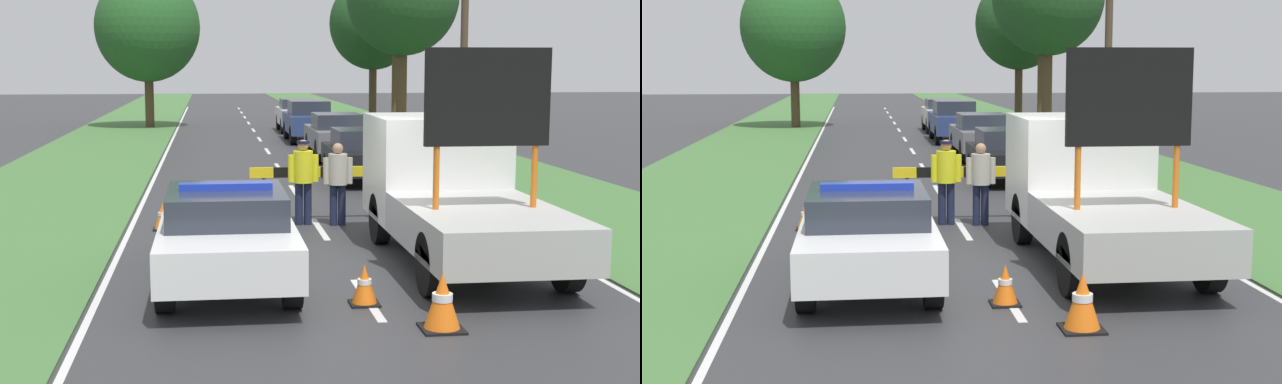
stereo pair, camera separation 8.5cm
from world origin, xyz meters
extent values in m
plane|color=#333335|center=(0.00, 0.00, 0.00)|extent=(160.00, 160.00, 0.00)
cube|color=silver|center=(0.00, -2.15, 0.00)|extent=(0.12, 2.17, 0.01)
cube|color=silver|center=(0.00, 2.97, 0.00)|extent=(0.12, 2.17, 0.01)
cube|color=silver|center=(0.00, 8.09, 0.00)|extent=(0.12, 2.17, 0.01)
cube|color=silver|center=(0.00, 13.21, 0.00)|extent=(0.12, 2.17, 0.01)
cube|color=silver|center=(0.00, 18.33, 0.00)|extent=(0.12, 2.17, 0.01)
cube|color=silver|center=(0.00, 23.45, 0.00)|extent=(0.12, 2.17, 0.01)
cube|color=silver|center=(0.00, 28.57, 0.00)|extent=(0.12, 2.17, 0.01)
cube|color=silver|center=(0.00, 33.69, 0.00)|extent=(0.12, 2.17, 0.01)
cube|color=silver|center=(0.00, 38.81, 0.00)|extent=(0.12, 2.17, 0.01)
cube|color=silver|center=(0.00, 43.93, 0.00)|extent=(0.12, 2.17, 0.01)
cube|color=silver|center=(0.00, 49.05, 0.00)|extent=(0.12, 2.17, 0.01)
cube|color=silver|center=(-3.60, 16.59, 0.00)|extent=(0.10, 70.37, 0.01)
cube|color=silver|center=(3.60, 16.59, 0.00)|extent=(0.10, 70.37, 0.01)
cube|color=#427038|center=(-6.02, 20.00, 0.01)|extent=(4.64, 120.00, 0.03)
cube|color=#427038|center=(6.02, 20.00, 0.01)|extent=(4.64, 120.00, 0.03)
cube|color=white|center=(-1.85, -1.00, 0.66)|extent=(1.86, 4.62, 0.56)
cube|color=#282D38|center=(-1.85, -1.14, 1.16)|extent=(1.64, 2.12, 0.44)
cylinder|color=black|center=(-2.66, 0.43, 0.38)|extent=(0.24, 0.75, 0.75)
cylinder|color=black|center=(-1.04, 0.43, 0.38)|extent=(0.24, 0.75, 0.75)
cylinder|color=black|center=(-2.66, -2.43, 0.38)|extent=(0.24, 0.75, 0.75)
cylinder|color=black|center=(-1.04, -2.43, 0.38)|extent=(0.24, 0.75, 0.75)
cube|color=#1E38C6|center=(-1.85, -1.14, 1.42)|extent=(1.30, 0.24, 0.10)
cube|color=#193399|center=(-1.85, -1.00, 0.69)|extent=(1.87, 3.79, 0.10)
cube|color=black|center=(-1.85, 1.35, 0.60)|extent=(1.02, 0.08, 0.34)
cube|color=white|center=(1.85, 1.55, 1.34)|extent=(2.17, 2.19, 1.79)
cube|color=#232833|center=(1.85, 2.63, 1.66)|extent=(1.85, 0.04, 0.79)
cube|color=#B2B2AD|center=(1.85, -1.35, 0.76)|extent=(2.17, 3.61, 0.63)
cylinder|color=#D16619|center=(1.12, -1.35, 1.52)|extent=(0.09, 0.09, 0.90)
cylinder|color=#D16619|center=(2.57, -1.35, 1.52)|extent=(0.09, 0.09, 0.90)
cube|color=black|center=(1.85, -1.35, 2.67)|extent=(1.81, 0.12, 1.38)
cylinder|color=black|center=(0.88, 1.55, 0.44)|extent=(0.24, 0.89, 0.89)
cylinder|color=black|center=(2.82, 1.55, 0.44)|extent=(0.24, 0.89, 0.89)
cylinder|color=black|center=(0.88, -2.07, 0.44)|extent=(0.24, 0.89, 0.89)
cylinder|color=black|center=(2.82, -2.07, 0.44)|extent=(0.24, 0.89, 0.89)
cylinder|color=black|center=(-1.01, 3.94, 0.44)|extent=(0.07, 0.07, 0.89)
cylinder|color=black|center=(1.25, 3.94, 0.44)|extent=(0.07, 0.07, 0.89)
cube|color=yellow|center=(-1.05, 3.94, 0.99)|extent=(0.47, 0.08, 0.20)
cube|color=black|center=(-0.58, 3.94, 0.99)|extent=(0.47, 0.08, 0.20)
cube|color=yellow|center=(-0.11, 3.94, 0.99)|extent=(0.47, 0.08, 0.20)
cube|color=black|center=(0.36, 3.94, 0.99)|extent=(0.47, 0.08, 0.20)
cube|color=yellow|center=(0.83, 3.94, 0.99)|extent=(0.47, 0.08, 0.20)
cube|color=black|center=(1.30, 3.94, 0.99)|extent=(0.47, 0.08, 0.20)
cylinder|color=#191E38|center=(-0.35, 3.52, 0.42)|extent=(0.16, 0.16, 0.83)
cylinder|color=#191E38|center=(-0.18, 3.52, 0.42)|extent=(0.16, 0.16, 0.83)
cylinder|color=yellow|center=(-0.26, 3.52, 1.14)|extent=(0.38, 0.38, 0.62)
cylinder|color=yellow|center=(-0.50, 3.52, 1.11)|extent=(0.12, 0.12, 0.53)
cylinder|color=yellow|center=(-0.03, 3.52, 1.11)|extent=(0.12, 0.12, 0.53)
sphere|color=#A57A5B|center=(-0.26, 3.52, 1.56)|extent=(0.21, 0.21, 0.21)
cylinder|color=#141933|center=(-0.26, 3.52, 1.62)|extent=(0.25, 0.25, 0.05)
cylinder|color=#191E38|center=(0.31, 3.38, 0.40)|extent=(0.15, 0.15, 0.80)
cylinder|color=#191E38|center=(0.48, 3.38, 0.40)|extent=(0.15, 0.15, 0.80)
cylinder|color=#B2AD9E|center=(0.40, 3.38, 1.10)|extent=(0.37, 0.37, 0.60)
cylinder|color=#B2AD9E|center=(0.17, 3.38, 1.07)|extent=(0.12, 0.12, 0.51)
cylinder|color=#B2AD9E|center=(0.63, 3.38, 1.07)|extent=(0.12, 0.12, 0.51)
sphere|color=#A57A5B|center=(0.40, 3.38, 1.51)|extent=(0.21, 0.21, 0.21)
cube|color=black|center=(1.46, 3.12, 0.01)|extent=(0.38, 0.38, 0.03)
cone|color=orange|center=(1.46, 3.12, 0.28)|extent=(0.32, 0.32, 0.50)
cylinder|color=white|center=(1.46, 3.12, 0.30)|extent=(0.18, 0.18, 0.07)
cube|color=black|center=(-2.97, 3.32, 0.01)|extent=(0.38, 0.38, 0.03)
cone|color=orange|center=(-2.97, 3.32, 0.28)|extent=(0.32, 0.32, 0.50)
cylinder|color=white|center=(-2.97, 3.32, 0.30)|extent=(0.18, 0.18, 0.07)
cube|color=black|center=(-0.08, -2.40, 0.01)|extent=(0.39, 0.39, 0.03)
cone|color=orange|center=(-0.08, -2.40, 0.29)|extent=(0.33, 0.33, 0.51)
cylinder|color=white|center=(-0.08, -2.40, 0.31)|extent=(0.19, 0.19, 0.07)
cube|color=black|center=(0.64, -3.61, 0.01)|extent=(0.51, 0.51, 0.03)
cone|color=orange|center=(0.64, -3.61, 0.37)|extent=(0.43, 0.43, 0.67)
cylinder|color=white|center=(0.64, -3.61, 0.40)|extent=(0.24, 0.24, 0.09)
cube|color=black|center=(2.04, 9.81, 0.61)|extent=(1.82, 3.92, 0.58)
cube|color=#282D38|center=(2.04, 9.70, 1.16)|extent=(1.60, 1.80, 0.51)
cylinder|color=black|center=(1.25, 11.03, 0.32)|extent=(0.24, 0.64, 0.64)
cylinder|color=black|center=(2.83, 11.03, 0.32)|extent=(0.24, 0.64, 0.64)
cylinder|color=black|center=(1.25, 8.60, 0.32)|extent=(0.24, 0.64, 0.64)
cylinder|color=black|center=(2.83, 8.60, 0.32)|extent=(0.24, 0.64, 0.64)
cube|color=slate|center=(2.09, 15.37, 0.71)|extent=(1.71, 4.21, 0.64)
cube|color=#282D38|center=(2.09, 15.24, 1.27)|extent=(1.51, 1.94, 0.48)
cylinder|color=black|center=(1.35, 16.68, 0.39)|extent=(0.24, 0.78, 0.78)
cylinder|color=black|center=(2.82, 16.68, 0.39)|extent=(0.24, 0.78, 0.78)
cylinder|color=black|center=(1.35, 14.06, 0.39)|extent=(0.24, 0.78, 0.78)
cylinder|color=black|center=(2.82, 14.06, 0.39)|extent=(0.24, 0.78, 0.78)
cube|color=navy|center=(1.91, 22.21, 0.74)|extent=(1.74, 4.48, 0.73)
cube|color=#282D38|center=(1.91, 22.08, 1.38)|extent=(1.53, 2.06, 0.55)
cylinder|color=black|center=(1.16, 23.60, 0.38)|extent=(0.24, 0.76, 0.76)
cylinder|color=black|center=(2.66, 23.60, 0.38)|extent=(0.24, 0.76, 0.76)
cylinder|color=black|center=(1.16, 20.83, 0.38)|extent=(0.24, 0.76, 0.76)
cylinder|color=black|center=(2.66, 20.83, 0.38)|extent=(0.24, 0.76, 0.76)
cube|color=silver|center=(2.01, 27.51, 0.72)|extent=(1.78, 4.09, 0.71)
cube|color=#282D38|center=(2.01, 27.38, 1.30)|extent=(1.57, 1.88, 0.44)
cylinder|color=black|center=(1.24, 28.78, 0.36)|extent=(0.24, 0.72, 0.72)
cylinder|color=black|center=(2.78, 28.78, 0.36)|extent=(0.24, 0.72, 0.72)
cylinder|color=black|center=(1.24, 26.24, 0.36)|extent=(0.24, 0.72, 0.72)
cylinder|color=black|center=(2.78, 26.24, 0.36)|extent=(0.24, 0.72, 0.72)
cylinder|color=#4C3823|center=(6.93, 35.12, 1.75)|extent=(0.42, 0.42, 3.50)
ellipsoid|color=#1E471E|center=(6.93, 35.12, 5.30)|extent=(4.80, 4.80, 5.04)
cylinder|color=#4C3823|center=(5.49, 21.04, 2.04)|extent=(0.41, 0.41, 4.08)
cylinder|color=#4C3823|center=(7.10, 29.76, 2.10)|extent=(0.41, 0.41, 4.20)
ellipsoid|color=#235623|center=(7.10, 29.76, 5.77)|extent=(4.19, 4.19, 4.40)
cylinder|color=#4C3823|center=(-4.95, 30.77, 1.49)|extent=(0.43, 0.43, 2.99)
ellipsoid|color=#235623|center=(-4.95, 30.77, 4.88)|extent=(5.05, 5.05, 5.30)
cylinder|color=#473828|center=(4.66, 9.57, 3.62)|extent=(0.20, 0.20, 7.24)
camera|label=1|loc=(-2.06, -13.59, 3.14)|focal=50.00mm
camera|label=2|loc=(-1.98, -13.60, 3.14)|focal=50.00mm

